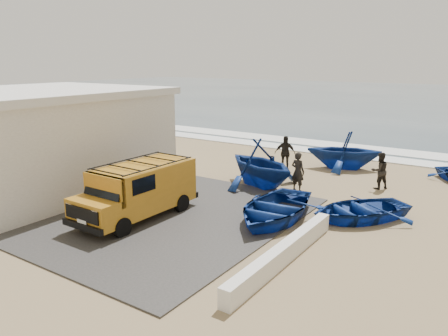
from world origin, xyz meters
The scene contains 15 objects.
ground centered at (0.00, 0.00, 0.00)m, with size 160.00×160.00×0.00m, color #927A54.
slab centered at (-2.00, -2.00, 0.03)m, with size 12.00×10.00×0.05m, color #3B3836.
ocean centered at (0.00, 56.00, 0.00)m, with size 180.00×88.00×0.01m, color #385166.
surf_line centered at (0.00, 12.00, 0.03)m, with size 180.00×1.60×0.06m, color white.
surf_wash centered at (0.00, 14.50, 0.02)m, with size 180.00×2.20×0.04m, color white.
building centered at (-7.50, -2.00, 2.16)m, with size 8.40×9.40×4.30m.
parapet centered at (5.00, -3.00, 0.28)m, with size 0.35×6.00×0.55m, color silver.
van centered at (-0.91, -2.63, 1.08)m, with size 1.95×4.70×2.01m.
boat_near_left centered at (3.23, -0.18, 0.45)m, with size 3.10×4.34×0.90m, color navy.
boat_near_right centered at (5.70, 1.55, 0.38)m, with size 2.65×3.71×0.77m, color navy.
boat_mid_left centered at (0.69, 3.31, 1.07)m, with size 3.50×4.05×2.14m, color navy.
boat_far_left centered at (2.68, 8.64, 0.98)m, with size 3.22×3.73×1.96m, color navy.
fisherman_front centered at (2.41, 3.54, 0.86)m, with size 0.63×0.41×1.72m, color black.
fisherman_middle centered at (5.22, 5.89, 0.82)m, with size 0.79×0.62×1.63m, color black.
fisherman_back centered at (0.30, 6.58, 0.90)m, with size 1.05×0.44×1.79m, color black.
Camera 1 is at (9.90, -13.26, 5.52)m, focal length 35.00 mm.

